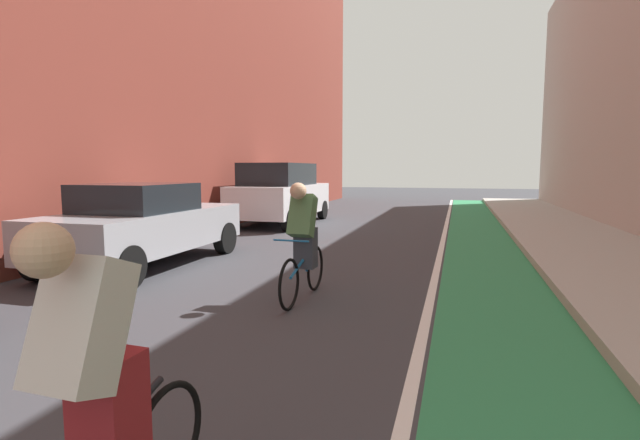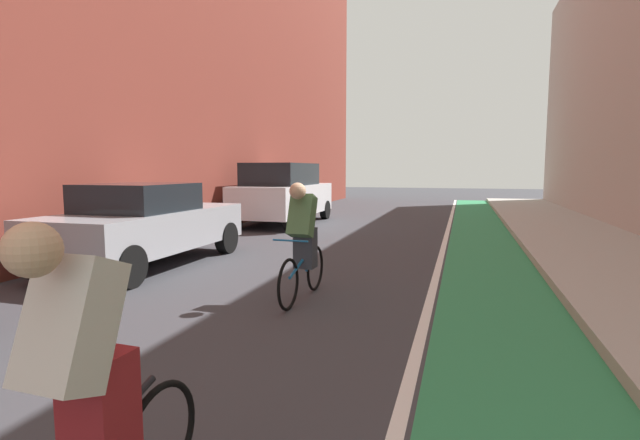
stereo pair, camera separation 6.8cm
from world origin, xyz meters
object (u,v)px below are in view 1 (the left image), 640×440
object	(u,v)px
parked_suv_white	(281,193)
cyclist_lead	(91,395)
parked_sedan_silver	(143,224)
cyclist_mid	(303,241)

from	to	relation	value
parked_suv_white	cyclist_lead	xyz separation A→B (m)	(4.04, -12.76, -0.21)
parked_sedan_silver	parked_suv_white	bearing A→B (deg)	90.00
parked_suv_white	cyclist_mid	bearing A→B (deg)	-66.98
parked_sedan_silver	cyclist_lead	distance (m)	7.02
cyclist_lead	parked_suv_white	bearing A→B (deg)	107.55
parked_sedan_silver	cyclist_mid	size ratio (longest dim) A/B	2.46
parked_sedan_silver	cyclist_mid	distance (m)	3.78
cyclist_mid	parked_suv_white	bearing A→B (deg)	113.02
parked_suv_white	cyclist_lead	distance (m)	13.39
parked_sedan_silver	cyclist_lead	world-z (taller)	cyclist_lead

